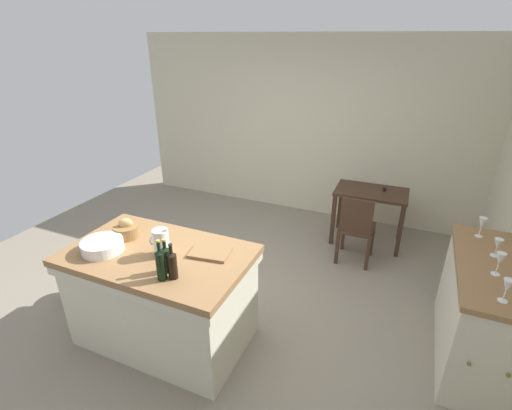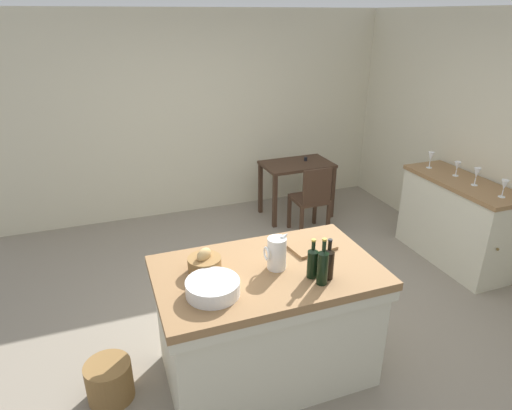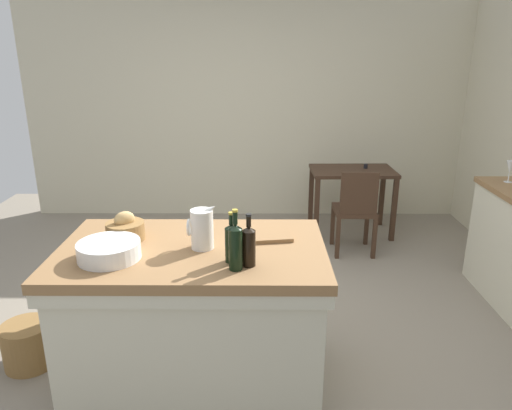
{
  "view_description": "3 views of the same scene",
  "coord_description": "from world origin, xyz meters",
  "px_view_note": "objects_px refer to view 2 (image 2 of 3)",
  "views": [
    {
      "loc": [
        1.54,
        -2.74,
        2.56
      ],
      "look_at": [
        0.2,
        0.34,
        1.02
      ],
      "focal_mm": 26.09,
      "sensor_mm": 36.0,
      "label": 1
    },
    {
      "loc": [
        -1.24,
        -3.06,
        2.53
      ],
      "look_at": [
        0.01,
        0.37,
        0.94
      ],
      "focal_mm": 30.89,
      "sensor_mm": 36.0,
      "label": 2
    },
    {
      "loc": [
        0.11,
        -3.19,
        2.02
      ],
      "look_at": [
        0.09,
        0.21,
        0.89
      ],
      "focal_mm": 33.59,
      "sensor_mm": 36.0,
      "label": 3
    }
  ],
  "objects_px": {
    "wash_bowl": "(213,288)",
    "wine_bottle_green": "(323,266)",
    "side_cabinet": "(456,221)",
    "wine_glass_left": "(477,173)",
    "wine_glass_middle": "(457,166)",
    "wicker_hamper": "(110,381)",
    "writing_desk": "(297,172)",
    "wine_bottle_dark": "(329,263)",
    "island_table": "(267,318)",
    "wine_bottle_amber": "(313,262)",
    "bread_basket": "(205,263)",
    "wine_glass_far_left": "(504,185)",
    "cutting_board": "(312,247)",
    "wine_glass_right": "(431,157)",
    "wooden_chair": "(312,198)",
    "pitcher": "(277,253)"
  },
  "relations": [
    {
      "from": "pitcher",
      "to": "side_cabinet",
      "type": "bearing_deg",
      "value": 19.42
    },
    {
      "from": "wash_bowl",
      "to": "wine_bottle_green",
      "type": "height_order",
      "value": "wine_bottle_green"
    },
    {
      "from": "island_table",
      "to": "cutting_board",
      "type": "relative_size",
      "value": 4.75
    },
    {
      "from": "wine_bottle_green",
      "to": "wine_glass_left",
      "type": "bearing_deg",
      "value": 24.06
    },
    {
      "from": "wicker_hamper",
      "to": "wine_glass_far_left",
      "type": "bearing_deg",
      "value": 3.87
    },
    {
      "from": "wine_bottle_dark",
      "to": "wooden_chair",
      "type": "bearing_deg",
      "value": 65.25
    },
    {
      "from": "wash_bowl",
      "to": "cutting_board",
      "type": "distance_m",
      "value": 0.9
    },
    {
      "from": "writing_desk",
      "to": "wine_bottle_dark",
      "type": "xyz_separation_m",
      "value": [
        -1.08,
        -2.78,
        0.41
      ]
    },
    {
      "from": "pitcher",
      "to": "wine_glass_right",
      "type": "distance_m",
      "value": 2.76
    },
    {
      "from": "wine_glass_middle",
      "to": "wine_glass_left",
      "type": "bearing_deg",
      "value": -95.42
    },
    {
      "from": "writing_desk",
      "to": "island_table",
      "type": "bearing_deg",
      "value": -119.14
    },
    {
      "from": "writing_desk",
      "to": "bread_basket",
      "type": "height_order",
      "value": "bread_basket"
    },
    {
      "from": "wine_bottle_dark",
      "to": "wine_bottle_amber",
      "type": "bearing_deg",
      "value": 152.54
    },
    {
      "from": "wine_glass_right",
      "to": "wine_bottle_green",
      "type": "bearing_deg",
      "value": -143.85
    },
    {
      "from": "island_table",
      "to": "wine_bottle_green",
      "type": "height_order",
      "value": "wine_bottle_green"
    },
    {
      "from": "wine_bottle_green",
      "to": "pitcher",
      "type": "bearing_deg",
      "value": 126.49
    },
    {
      "from": "wash_bowl",
      "to": "writing_desk",
      "type": "bearing_deg",
      "value": 55.66
    },
    {
      "from": "side_cabinet",
      "to": "wine_glass_middle",
      "type": "distance_m",
      "value": 0.59
    },
    {
      "from": "island_table",
      "to": "writing_desk",
      "type": "distance_m",
      "value": 2.91
    },
    {
      "from": "wine_bottle_amber",
      "to": "wine_glass_right",
      "type": "relative_size",
      "value": 1.55
    },
    {
      "from": "wine_bottle_amber",
      "to": "side_cabinet",
      "type": "bearing_deg",
      "value": 24.73
    },
    {
      "from": "wash_bowl",
      "to": "wicker_hamper",
      "type": "bearing_deg",
      "value": 156.69
    },
    {
      "from": "bread_basket",
      "to": "wine_glass_far_left",
      "type": "bearing_deg",
      "value": 5.35
    },
    {
      "from": "wine_glass_far_left",
      "to": "wash_bowl",
      "type": "bearing_deg",
      "value": -169.46
    },
    {
      "from": "island_table",
      "to": "wine_bottle_dark",
      "type": "bearing_deg",
      "value": -35.93
    },
    {
      "from": "cutting_board",
      "to": "wine_bottle_dark",
      "type": "xyz_separation_m",
      "value": [
        -0.08,
        -0.39,
        0.11
      ]
    },
    {
      "from": "wine_glass_far_left",
      "to": "wine_glass_left",
      "type": "height_order",
      "value": "wine_glass_left"
    },
    {
      "from": "island_table",
      "to": "writing_desk",
      "type": "bearing_deg",
      "value": 60.86
    },
    {
      "from": "wine_glass_right",
      "to": "side_cabinet",
      "type": "bearing_deg",
      "value": -82.71
    },
    {
      "from": "pitcher",
      "to": "wicker_hamper",
      "type": "distance_m",
      "value": 1.49
    },
    {
      "from": "writing_desk",
      "to": "wine_bottle_amber",
      "type": "xyz_separation_m",
      "value": [
        -1.17,
        -2.74,
        0.41
      ]
    },
    {
      "from": "cutting_board",
      "to": "wine_bottle_amber",
      "type": "relative_size",
      "value": 1.16
    },
    {
      "from": "side_cabinet",
      "to": "wine_glass_left",
      "type": "bearing_deg",
      "value": -91.04
    },
    {
      "from": "wine_glass_right",
      "to": "wine_glass_far_left",
      "type": "bearing_deg",
      "value": -86.42
    },
    {
      "from": "wine_bottle_dark",
      "to": "wine_glass_right",
      "type": "distance_m",
      "value": 2.65
    },
    {
      "from": "wicker_hamper",
      "to": "cutting_board",
      "type": "bearing_deg",
      "value": 0.28
    },
    {
      "from": "wine_bottle_dark",
      "to": "wine_glass_left",
      "type": "distance_m",
      "value": 2.4
    },
    {
      "from": "wine_glass_middle",
      "to": "wine_bottle_amber",
      "type": "bearing_deg",
      "value": -152.48
    },
    {
      "from": "bread_basket",
      "to": "wine_bottle_dark",
      "type": "xyz_separation_m",
      "value": [
        0.75,
        -0.36,
        0.05
      ]
    },
    {
      "from": "writing_desk",
      "to": "wine_glass_left",
      "type": "xyz_separation_m",
      "value": [
        1.11,
        -1.82,
        0.44
      ]
    },
    {
      "from": "wine_glass_middle",
      "to": "wicker_hamper",
      "type": "height_order",
      "value": "wine_glass_middle"
    },
    {
      "from": "writing_desk",
      "to": "bread_basket",
      "type": "distance_m",
      "value": 3.06
    },
    {
      "from": "island_table",
      "to": "wine_bottle_green",
      "type": "distance_m",
      "value": 0.68
    },
    {
      "from": "wine_bottle_amber",
      "to": "wine_glass_left",
      "type": "bearing_deg",
      "value": 21.85
    },
    {
      "from": "wine_bottle_dark",
      "to": "wash_bowl",
      "type": "bearing_deg",
      "value": 173.9
    },
    {
      "from": "wine_glass_left",
      "to": "wicker_hamper",
      "type": "relative_size",
      "value": 0.57
    },
    {
      "from": "wine_glass_left",
      "to": "wicker_hamper",
      "type": "height_order",
      "value": "wine_glass_left"
    },
    {
      "from": "cutting_board",
      "to": "wine_glass_middle",
      "type": "distance_m",
      "value": 2.31
    },
    {
      "from": "bread_basket",
      "to": "wine_glass_middle",
      "type": "relative_size",
      "value": 1.47
    },
    {
      "from": "island_table",
      "to": "wine_bottle_amber",
      "type": "distance_m",
      "value": 0.62
    }
  ]
}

